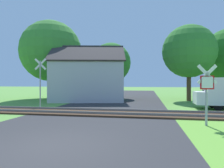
# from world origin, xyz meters

# --- Properties ---
(ground_plane) EXTENTS (160.00, 160.00, 0.00)m
(ground_plane) POSITION_xyz_m (0.00, 0.00, 0.00)
(ground_plane) COLOR #5B933D
(road_asphalt) EXTENTS (8.37, 80.00, 0.01)m
(road_asphalt) POSITION_xyz_m (0.00, 2.00, 0.00)
(road_asphalt) COLOR #2D2D30
(road_asphalt) RESTS_ON ground
(rail_track) EXTENTS (60.00, 2.60, 0.22)m
(rail_track) POSITION_xyz_m (0.00, 6.55, 0.06)
(rail_track) COLOR #422D1E
(rail_track) RESTS_ON ground
(stop_sign_near) EXTENTS (0.87, 0.20, 2.69)m
(stop_sign_near) POSITION_xyz_m (5.34, 3.99, 1.61)
(stop_sign_near) COLOR #9E9EA5
(stop_sign_near) RESTS_ON ground
(crossing_sign_far) EXTENTS (0.87, 0.20, 3.71)m
(crossing_sign_far) POSITION_xyz_m (-5.08, 8.36, 2.13)
(crossing_sign_far) COLOR #9E9EA5
(crossing_sign_far) RESTS_ON ground
(house) EXTENTS (8.45, 7.49, 5.81)m
(house) POSITION_xyz_m (-3.37, 15.02, 2.14)
(house) COLOR #B7B7BC
(house) RESTS_ON ground
(tree_left) EXTENTS (7.19, 7.19, 9.24)m
(tree_left) POSITION_xyz_m (-8.55, 16.82, 5.64)
(tree_left) COLOR #513823
(tree_left) RESTS_ON ground
(tree_center) EXTENTS (4.83, 4.83, 6.72)m
(tree_center) POSITION_xyz_m (-1.61, 18.59, 4.30)
(tree_center) COLOR #513823
(tree_center) RESTS_ON ground
(tree_right) EXTENTS (5.43, 5.43, 7.84)m
(tree_right) POSITION_xyz_m (6.99, 16.36, 5.11)
(tree_right) COLOR #513823
(tree_right) RESTS_ON ground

